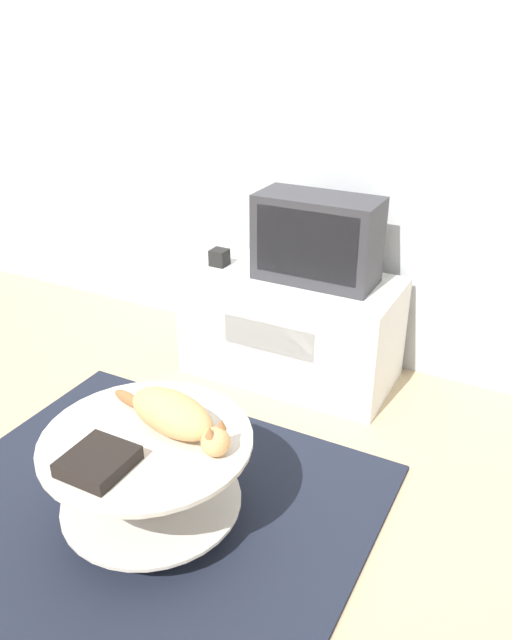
{
  "coord_description": "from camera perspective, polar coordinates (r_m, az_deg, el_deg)",
  "views": [
    {
      "loc": [
        1.26,
        -1.43,
        1.77
      ],
      "look_at": [
        0.16,
        0.65,
        0.6
      ],
      "focal_mm": 35.0,
      "sensor_mm": 36.0,
      "label": 1
    }
  ],
  "objects": [
    {
      "name": "dvd_box",
      "position": [
        2.16,
        -14.24,
        -12.42
      ],
      "size": [
        0.2,
        0.22,
        0.05
      ],
      "color": "black",
      "rests_on": "coffee_table"
    },
    {
      "name": "coffee_table",
      "position": [
        2.36,
        -9.72,
        -13.31
      ],
      "size": [
        0.76,
        0.76,
        0.4
      ],
      "color": "#B2B2B7",
      "rests_on": "rug"
    },
    {
      "name": "wall_back",
      "position": [
        3.31,
        5.48,
        18.13
      ],
      "size": [
        8.0,
        0.05,
        2.6
      ],
      "color": "silver",
      "rests_on": "ground_plane"
    },
    {
      "name": "tv",
      "position": [
        3.07,
        5.6,
        7.37
      ],
      "size": [
        0.6,
        0.28,
        0.43
      ],
      "color": "#333338",
      "rests_on": "tv_stand"
    },
    {
      "name": "rug",
      "position": [
        2.59,
        -10.29,
        -16.84
      ],
      "size": [
        1.71,
        1.49,
        0.02
      ],
      "color": "#1E2333",
      "rests_on": "ground_plane"
    },
    {
      "name": "speaker",
      "position": [
        3.31,
        -3.37,
        5.74
      ],
      "size": [
        0.09,
        0.09,
        0.09
      ],
      "color": "black",
      "rests_on": "tv_stand"
    },
    {
      "name": "cat",
      "position": [
        2.24,
        -7.42,
        -8.64
      ],
      "size": [
        0.57,
        0.25,
        0.14
      ],
      "rotation": [
        0.0,
        0.0,
        -0.2
      ],
      "color": "tan",
      "rests_on": "coffee_table"
    },
    {
      "name": "tv_stand",
      "position": [
        3.29,
        3.23,
        -0.58
      ],
      "size": [
        1.09,
        0.54,
        0.56
      ],
      "color": "silver",
      "rests_on": "ground_plane"
    },
    {
      "name": "ground_plane",
      "position": [
        2.6,
        -10.27,
        -17.0
      ],
      "size": [
        12.0,
        12.0,
        0.0
      ],
      "primitive_type": "plane",
      "color": "tan"
    }
  ]
}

